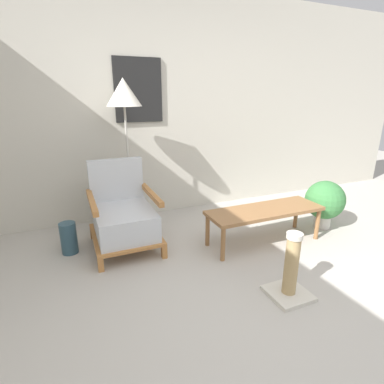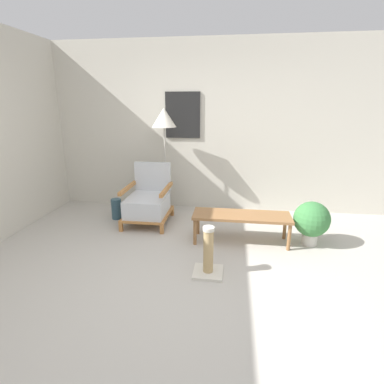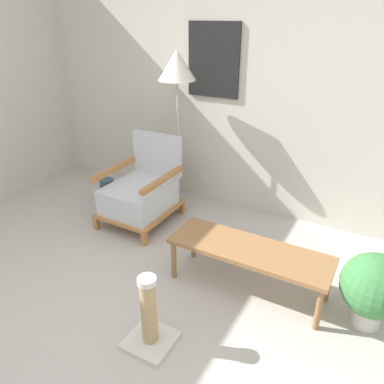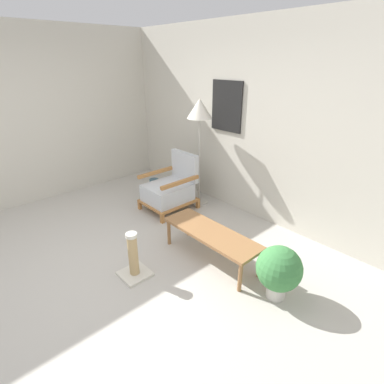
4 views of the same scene
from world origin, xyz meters
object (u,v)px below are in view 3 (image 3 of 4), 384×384
at_px(floor_lamp, 177,75).
at_px(vase, 108,192).
at_px(potted_plant, 374,288).
at_px(scratching_post, 149,320).
at_px(armchair, 142,191).
at_px(coffee_table, 249,253).

height_order(floor_lamp, vase, floor_lamp).
xyz_separation_m(potted_plant, scratching_post, (-1.23, -0.87, -0.13)).
relative_size(armchair, coffee_table, 0.70).
distance_m(armchair, coffee_table, 1.45).
bearing_deg(floor_lamp, vase, -151.39).
bearing_deg(armchair, floor_lamp, 69.64).
bearing_deg(potted_plant, floor_lamp, 156.44).
xyz_separation_m(floor_lamp, coffee_table, (1.20, -0.95, -1.10)).
height_order(vase, potted_plant, potted_plant).
height_order(coffee_table, scratching_post, scratching_post).
bearing_deg(vase, coffee_table, -16.46).
relative_size(armchair, vase, 2.71).
distance_m(potted_plant, scratching_post, 1.51).
relative_size(floor_lamp, vase, 5.27).
bearing_deg(floor_lamp, scratching_post, -64.58).
relative_size(armchair, scratching_post, 1.61).
distance_m(floor_lamp, vase, 1.51).
bearing_deg(coffee_table, vase, 163.54).
bearing_deg(armchair, scratching_post, -52.43).
distance_m(floor_lamp, coffee_table, 1.88).
height_order(vase, scratching_post, scratching_post).
bearing_deg(armchair, vase, 172.30).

